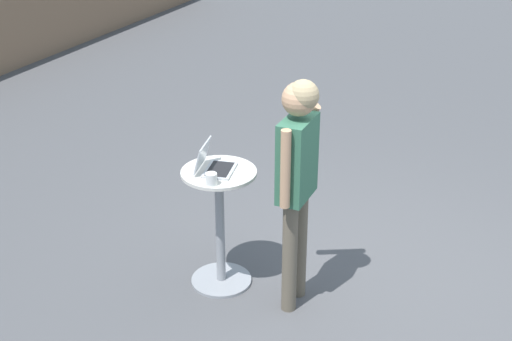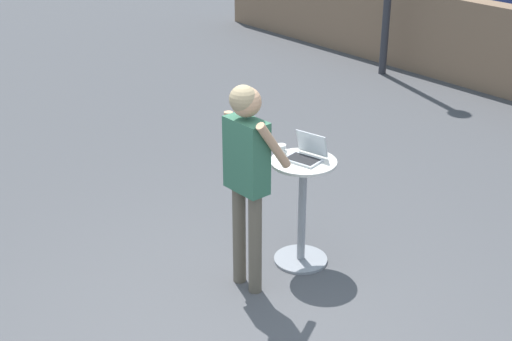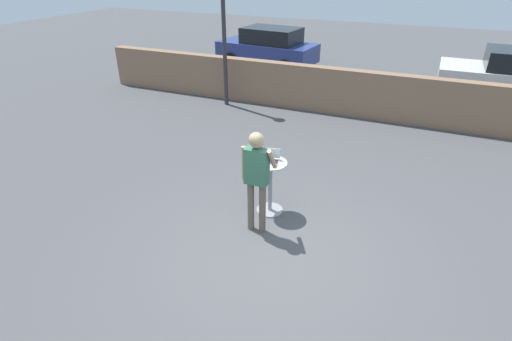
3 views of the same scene
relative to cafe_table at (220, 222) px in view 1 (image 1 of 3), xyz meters
The scene contains 5 objects.
ground_plane 1.32m from the cafe_table, 67.57° to the right, with size 50.00×50.00×0.00m, color #4C4C4F.
cafe_table is the anchor object (origin of this frame).
laptop 0.48m from the cafe_table, 105.93° to the left, with size 0.35×0.32×0.22m.
coffee_mug 0.53m from the cafe_table, 164.78° to the right, with size 0.12×0.08×0.09m.
standing_person 0.85m from the cafe_table, 89.25° to the right, with size 0.51×0.39×1.77m.
Camera 1 is at (-4.60, -1.17, 3.28)m, focal length 50.00 mm.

